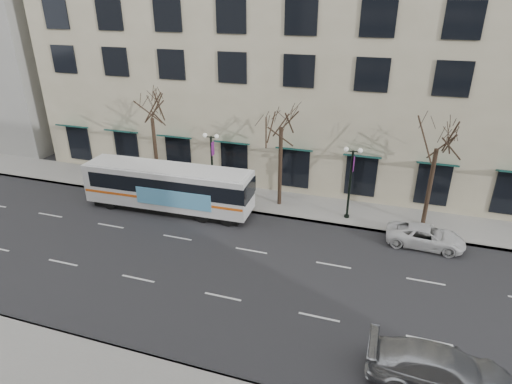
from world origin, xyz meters
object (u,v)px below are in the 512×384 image
at_px(lamp_post_right, 350,180).
at_px(city_bus, 169,187).
at_px(silver_car, 442,371).
at_px(tree_far_right, 439,134).
at_px(white_pickup, 425,236).
at_px(tree_far_mid, 282,113).
at_px(lamp_post_left, 212,163).
at_px(tree_far_left, 151,106).

bearing_deg(lamp_post_right, city_bus, -168.84).
relative_size(city_bus, silver_car, 2.13).
relative_size(tree_far_right, white_pickup, 1.73).
distance_m(tree_far_right, silver_car, 14.71).
height_order(tree_far_mid, lamp_post_left, tree_far_mid).
height_order(city_bus, silver_car, city_bus).
height_order(lamp_post_left, city_bus, lamp_post_left).
relative_size(tree_far_right, city_bus, 0.66).
relative_size(tree_far_right, lamp_post_left, 1.55).
bearing_deg(tree_far_right, lamp_post_left, -177.71).
xyz_separation_m(tree_far_left, silver_car, (20.23, -13.60, -5.87)).
relative_size(tree_far_right, silver_car, 1.40).
xyz_separation_m(tree_far_left, city_bus, (2.71, -3.03, -4.90)).
distance_m(tree_far_left, lamp_post_right, 15.48).
xyz_separation_m(tree_far_mid, silver_car, (10.23, -13.60, -6.07)).
relative_size(tree_far_right, lamp_post_right, 1.55).
height_order(tree_far_right, city_bus, tree_far_right).
bearing_deg(silver_car, lamp_post_left, 49.39).
xyz_separation_m(tree_far_left, tree_far_mid, (10.00, 0.00, 0.21)).
bearing_deg(lamp_post_left, white_pickup, -7.59).
bearing_deg(white_pickup, tree_far_right, 2.02).
bearing_deg(tree_far_mid, silver_car, -53.05).
relative_size(lamp_post_left, white_pickup, 1.12).
distance_m(tree_far_mid, silver_car, 18.07).
xyz_separation_m(lamp_post_left, white_pickup, (15.00, -2.00, -2.30)).
bearing_deg(white_pickup, silver_car, -177.04).
xyz_separation_m(tree_far_right, silver_car, (0.23, -13.60, -5.59)).
bearing_deg(tree_far_mid, lamp_post_right, -6.83).
distance_m(lamp_post_left, white_pickup, 15.31).
bearing_deg(silver_car, tree_far_mid, 36.84).
bearing_deg(silver_car, tree_far_left, 55.98).
xyz_separation_m(tree_far_mid, lamp_post_left, (-4.99, -0.60, -3.96)).
bearing_deg(tree_far_right, city_bus, -170.07).
height_order(lamp_post_right, city_bus, lamp_post_right).
relative_size(tree_far_mid, city_bus, 0.70).
height_order(tree_far_right, lamp_post_right, tree_far_right).
bearing_deg(tree_far_right, lamp_post_right, -173.15).
bearing_deg(lamp_post_left, tree_far_left, 173.17).
bearing_deg(city_bus, lamp_post_left, 44.83).
bearing_deg(silver_car, white_pickup, 1.04).
height_order(tree_far_right, lamp_post_left, tree_far_right).
bearing_deg(lamp_post_right, tree_far_right, 6.85).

